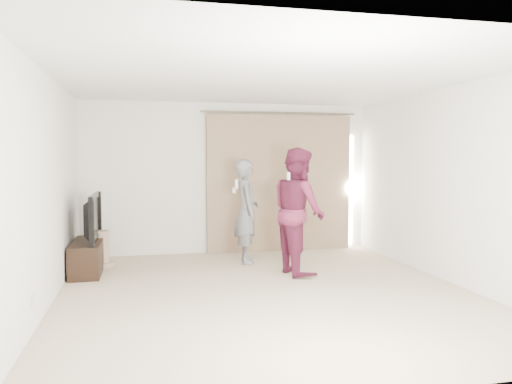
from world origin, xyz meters
TOP-DOWN VIEW (x-y plane):
  - floor at (0.00, 0.00)m, footprint 5.50×5.50m
  - wall_back at (0.00, 2.75)m, footprint 5.00×0.04m
  - wall_left at (-2.50, -0.00)m, footprint 0.04×5.50m
  - ceiling at (0.00, 0.00)m, footprint 5.00×5.50m
  - curtain at (0.91, 2.68)m, footprint 2.80×0.11m
  - tv_console at (-2.27, 1.63)m, footprint 0.41×1.18m
  - tv at (-2.27, 1.63)m, footprint 0.17×1.19m
  - scratching_post at (-2.10, 2.00)m, footprint 0.41×0.41m
  - person_man at (0.12, 1.80)m, footprint 0.44×0.62m
  - person_woman at (0.69, 0.93)m, footprint 0.79×0.96m

SIDE VIEW (x-z plane):
  - floor at x=0.00m, z-range 0.00..0.00m
  - scratching_post at x=-2.10m, z-range -0.05..0.50m
  - tv_console at x=-2.27m, z-range 0.00..0.45m
  - tv at x=-2.27m, z-range 0.45..1.14m
  - person_man at x=0.12m, z-range 0.00..1.63m
  - person_woman at x=0.69m, z-range 0.00..1.80m
  - curtain at x=0.91m, z-range -0.02..2.43m
  - wall_left at x=-2.50m, z-range 0.00..2.60m
  - wall_back at x=0.00m, z-range 0.00..2.60m
  - ceiling at x=0.00m, z-range 2.60..2.60m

